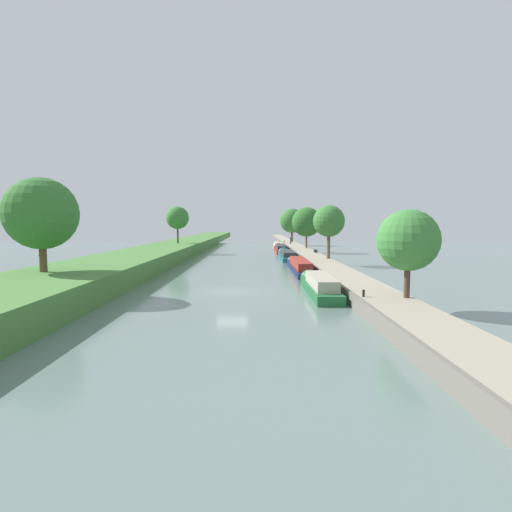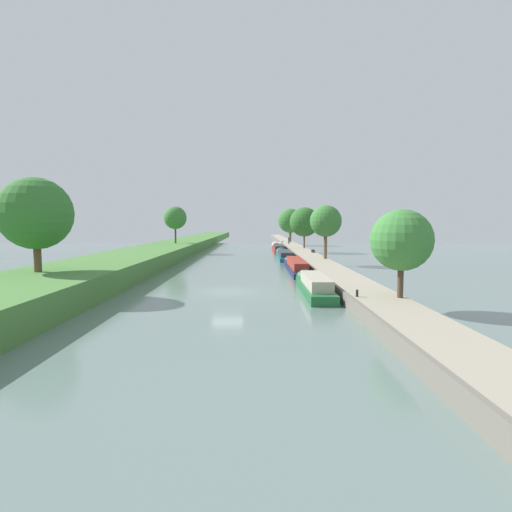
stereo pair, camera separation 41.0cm
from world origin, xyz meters
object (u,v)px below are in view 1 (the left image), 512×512
narrowboat_cream (277,245)px  person_walking (290,240)px  narrowboat_green (318,285)px  park_bench (314,250)px  mooring_bollard_near (362,293)px  narrowboat_red (279,249)px  narrowboat_teal (286,255)px  mooring_bollard_far (283,242)px  narrowboat_navy (298,266)px

narrowboat_cream → person_walking: bearing=-35.0°
narrowboat_cream → narrowboat_green: bearing=-90.1°
person_walking → park_bench: size_ratio=1.11×
narrowboat_green → person_walking: bearing=87.3°
person_walking → mooring_bollard_near: (-0.94, -64.99, -0.65)m
narrowboat_green → narrowboat_red: (-0.21, 46.97, -0.07)m
person_walking → narrowboat_green: bearing=-92.7°
narrowboat_teal → mooring_bollard_near: bearing=-87.1°
narrowboat_red → park_bench: (4.67, -14.78, 0.69)m
narrowboat_teal → mooring_bollard_far: bearing=86.7°
narrowboat_teal → narrowboat_cream: bearing=89.5°
narrowboat_navy → person_walking: bearing=86.4°
narrowboat_green → narrowboat_navy: 14.88m
mooring_bollard_near → mooring_bollard_far: same height
narrowboat_teal → park_bench: (4.59, 0.38, 0.73)m
narrowboat_cream → person_walking: size_ratio=7.10×
narrowboat_teal → park_bench: park_bench is taller
narrowboat_green → narrowboat_teal: 31.82m
narrowboat_teal → mooring_bollard_near: 38.41m
person_walking → park_bench: bearing=-86.3°
narrowboat_navy → narrowboat_teal: (-0.15, 16.93, -0.08)m
person_walking → park_bench: 26.32m
narrowboat_navy → mooring_bollard_far: (1.79, 50.19, 0.53)m
narrowboat_navy → mooring_bollard_far: narrowboat_navy is taller
narrowboat_red → mooring_bollard_far: bearing=83.6°
narrowboat_cream → park_bench: 28.44m
narrowboat_green → park_bench: bearing=82.1°
person_walking → mooring_bollard_near: person_walking is taller
narrowboat_teal → person_walking: person_walking is taller
person_walking → narrowboat_red: bearing=-104.4°
narrowboat_green → narrowboat_teal: size_ratio=0.78×
person_walking → mooring_bollard_far: size_ratio=3.69×
narrowboat_navy → park_bench: 17.89m
narrowboat_green → narrowboat_teal: bearing=90.2°
narrowboat_green → person_walking: 58.53m
narrowboat_green → mooring_bollard_near: 6.80m
narrowboat_cream → person_walking: 3.46m
narrowboat_navy → mooring_bollard_near: size_ratio=34.22×
narrowboat_red → mooring_bollard_far: 18.22m
person_walking → mooring_bollard_far: (-0.94, 6.62, -0.65)m
narrowboat_red → park_bench: 15.51m
narrowboat_red → narrowboat_navy: bearing=-89.6°
park_bench → narrowboat_red: bearing=107.5°
mooring_bollard_far → park_bench: park_bench is taller
narrowboat_navy → mooring_bollard_near: 21.50m
person_walking → mooring_bollard_far: bearing=98.0°
narrowboat_cream → mooring_bollard_near: bearing=-88.5°
narrowboat_navy → narrowboat_teal: size_ratio=1.09×
narrowboat_teal → narrowboat_cream: (0.25, 28.48, -0.06)m
narrowboat_navy → narrowboat_teal: narrowboat_navy is taller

